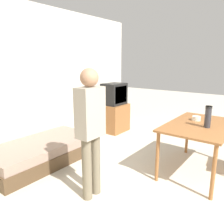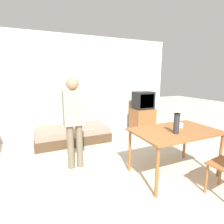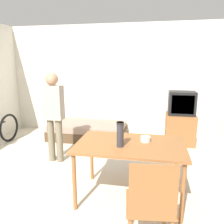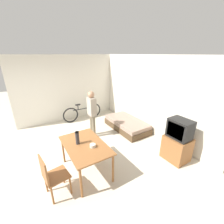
{
  "view_description": "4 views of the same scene",
  "coord_description": "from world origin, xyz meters",
  "px_view_note": "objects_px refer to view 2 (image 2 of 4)",
  "views": [
    {
      "loc": [
        -2.28,
        0.05,
        1.68
      ],
      "look_at": [
        0.24,
        1.97,
        0.95
      ],
      "focal_mm": 35.0,
      "sensor_mm": 36.0,
      "label": 1
    },
    {
      "loc": [
        -1.0,
        -1.17,
        1.63
      ],
      "look_at": [
        0.39,
        2.04,
        0.91
      ],
      "focal_mm": 28.0,
      "sensor_mm": 36.0,
      "label": 2
    },
    {
      "loc": [
        1.3,
        -1.72,
        1.77
      ],
      "look_at": [
        0.56,
        2.05,
        0.91
      ],
      "focal_mm": 35.0,
      "sensor_mm": 36.0,
      "label": 3
    },
    {
      "loc": [
        3.85,
        -0.13,
        2.73
      ],
      "look_at": [
        0.25,
        2.13,
        1.06
      ],
      "focal_mm": 24.0,
      "sensor_mm": 36.0,
      "label": 4
    }
  ],
  "objects_px": {
    "dining_table": "(175,135)",
    "tv": "(143,113)",
    "daybed": "(72,134)",
    "mate_bowl": "(179,125)",
    "thermos_flask": "(177,123)",
    "person_standing": "(74,117)"
  },
  "relations": [
    {
      "from": "dining_table",
      "to": "tv",
      "type": "bearing_deg",
      "value": 68.89
    },
    {
      "from": "daybed",
      "to": "dining_table",
      "type": "distance_m",
      "value": 2.59
    },
    {
      "from": "tv",
      "to": "dining_table",
      "type": "relative_size",
      "value": 0.86
    },
    {
      "from": "dining_table",
      "to": "daybed",
      "type": "bearing_deg",
      "value": 119.79
    },
    {
      "from": "daybed",
      "to": "tv",
      "type": "distance_m",
      "value": 2.16
    },
    {
      "from": "dining_table",
      "to": "mate_bowl",
      "type": "relative_size",
      "value": 10.47
    },
    {
      "from": "daybed",
      "to": "dining_table",
      "type": "bearing_deg",
      "value": -60.21
    },
    {
      "from": "thermos_flask",
      "to": "dining_table",
      "type": "bearing_deg",
      "value": 48.3
    },
    {
      "from": "daybed",
      "to": "thermos_flask",
      "type": "relative_size",
      "value": 5.76
    },
    {
      "from": "daybed",
      "to": "thermos_flask",
      "type": "bearing_deg",
      "value": -63.74
    },
    {
      "from": "tv",
      "to": "dining_table",
      "type": "xyz_separation_m",
      "value": [
        -0.87,
        -2.26,
        0.15
      ]
    },
    {
      "from": "thermos_flask",
      "to": "mate_bowl",
      "type": "relative_size",
      "value": 2.37
    },
    {
      "from": "person_standing",
      "to": "daybed",
      "type": "bearing_deg",
      "value": 81.45
    },
    {
      "from": "daybed",
      "to": "thermos_flask",
      "type": "xyz_separation_m",
      "value": [
        1.15,
        -2.33,
        0.76
      ]
    },
    {
      "from": "person_standing",
      "to": "mate_bowl",
      "type": "height_order",
      "value": "person_standing"
    },
    {
      "from": "dining_table",
      "to": "mate_bowl",
      "type": "xyz_separation_m",
      "value": [
        0.19,
        0.11,
        0.12
      ]
    },
    {
      "from": "daybed",
      "to": "tv",
      "type": "height_order",
      "value": "tv"
    },
    {
      "from": "mate_bowl",
      "to": "thermos_flask",
      "type": "bearing_deg",
      "value": -141.44
    },
    {
      "from": "dining_table",
      "to": "mate_bowl",
      "type": "bearing_deg",
      "value": 31.03
    },
    {
      "from": "tv",
      "to": "dining_table",
      "type": "height_order",
      "value": "tv"
    },
    {
      "from": "person_standing",
      "to": "mate_bowl",
      "type": "relative_size",
      "value": 12.29
    },
    {
      "from": "dining_table",
      "to": "thermos_flask",
      "type": "distance_m",
      "value": 0.3
    }
  ]
}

